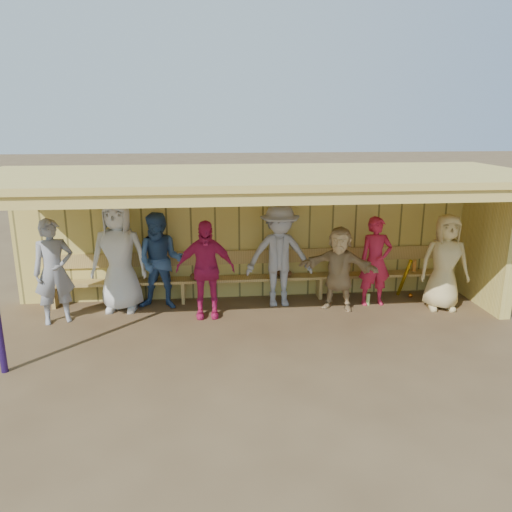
{
  "coord_description": "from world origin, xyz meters",
  "views": [
    {
      "loc": [
        -0.84,
        -7.81,
        3.29
      ],
      "look_at": [
        0.0,
        0.35,
        1.05
      ],
      "focal_mm": 35.0,
      "sensor_mm": 36.0,
      "label": 1
    }
  ],
  "objects_px": {
    "bench": "(252,272)",
    "player_b": "(119,256)",
    "player_a": "(54,272)",
    "player_d": "(205,269)",
    "player_c": "(160,261)",
    "player_h": "(445,262)",
    "player_f": "(339,268)",
    "player_e": "(279,256)",
    "player_g": "(375,261)"
  },
  "relations": [
    {
      "from": "player_e",
      "to": "player_g",
      "type": "bearing_deg",
      "value": -4.96
    },
    {
      "from": "player_c",
      "to": "player_e",
      "type": "distance_m",
      "value": 2.13
    },
    {
      "from": "player_f",
      "to": "player_g",
      "type": "xyz_separation_m",
      "value": [
        0.72,
        0.16,
        0.06
      ]
    },
    {
      "from": "player_a",
      "to": "player_c",
      "type": "xyz_separation_m",
      "value": [
        1.69,
        0.48,
        -0.01
      ]
    },
    {
      "from": "player_e",
      "to": "player_f",
      "type": "xyz_separation_m",
      "value": [
        1.02,
        -0.31,
        -0.18
      ]
    },
    {
      "from": "player_a",
      "to": "player_h",
      "type": "bearing_deg",
      "value": -21.69
    },
    {
      "from": "player_a",
      "to": "player_d",
      "type": "distance_m",
      "value": 2.48
    },
    {
      "from": "player_c",
      "to": "player_a",
      "type": "bearing_deg",
      "value": -154.86
    },
    {
      "from": "player_e",
      "to": "player_a",
      "type": "bearing_deg",
      "value": -173.69
    },
    {
      "from": "player_c",
      "to": "player_b",
      "type": "bearing_deg",
      "value": -170.69
    },
    {
      "from": "player_c",
      "to": "player_h",
      "type": "distance_m",
      "value": 5.04
    },
    {
      "from": "player_f",
      "to": "bench",
      "type": "xyz_separation_m",
      "value": [
        -1.49,
        0.67,
        -0.22
      ]
    },
    {
      "from": "player_f",
      "to": "player_g",
      "type": "bearing_deg",
      "value": 35.97
    },
    {
      "from": "player_e",
      "to": "bench",
      "type": "distance_m",
      "value": 0.72
    },
    {
      "from": "player_f",
      "to": "player_h",
      "type": "bearing_deg",
      "value": 18.15
    },
    {
      "from": "player_e",
      "to": "player_f",
      "type": "height_order",
      "value": "player_e"
    },
    {
      "from": "player_g",
      "to": "bench",
      "type": "xyz_separation_m",
      "value": [
        -2.2,
        0.51,
        -0.29
      ]
    },
    {
      "from": "player_a",
      "to": "player_d",
      "type": "bearing_deg",
      "value": -21.28
    },
    {
      "from": "player_b",
      "to": "player_e",
      "type": "xyz_separation_m",
      "value": [
        2.83,
        -0.06,
        -0.06
      ]
    },
    {
      "from": "player_a",
      "to": "player_h",
      "type": "height_order",
      "value": "player_a"
    },
    {
      "from": "player_d",
      "to": "player_g",
      "type": "distance_m",
      "value": 3.08
    },
    {
      "from": "player_h",
      "to": "bench",
      "type": "bearing_deg",
      "value": 174.67
    },
    {
      "from": "player_a",
      "to": "player_c",
      "type": "bearing_deg",
      "value": -5.31
    },
    {
      "from": "player_g",
      "to": "player_h",
      "type": "xyz_separation_m",
      "value": [
        1.14,
        -0.34,
        0.05
      ]
    },
    {
      "from": "player_a",
      "to": "player_e",
      "type": "relative_size",
      "value": 0.94
    },
    {
      "from": "player_f",
      "to": "player_e",
      "type": "bearing_deg",
      "value": -173.03
    },
    {
      "from": "player_f",
      "to": "bench",
      "type": "height_order",
      "value": "player_f"
    },
    {
      "from": "player_h",
      "to": "player_e",
      "type": "bearing_deg",
      "value": 179.3
    },
    {
      "from": "player_b",
      "to": "player_a",
      "type": "bearing_deg",
      "value": -148.83
    },
    {
      "from": "player_h",
      "to": "player_a",
      "type": "bearing_deg",
      "value": -171.67
    },
    {
      "from": "player_d",
      "to": "bench",
      "type": "relative_size",
      "value": 0.22
    },
    {
      "from": "player_g",
      "to": "player_h",
      "type": "distance_m",
      "value": 1.19
    },
    {
      "from": "bench",
      "to": "player_b",
      "type": "bearing_deg",
      "value": -172.65
    },
    {
      "from": "player_h",
      "to": "player_g",
      "type": "bearing_deg",
      "value": 172.51
    },
    {
      "from": "player_e",
      "to": "player_h",
      "type": "bearing_deg",
      "value": -9.6
    },
    {
      "from": "bench",
      "to": "player_g",
      "type": "bearing_deg",
      "value": -13.08
    },
    {
      "from": "player_g",
      "to": "player_c",
      "type": "bearing_deg",
      "value": 176.35
    },
    {
      "from": "player_e",
      "to": "player_f",
      "type": "bearing_deg",
      "value": -16.72
    },
    {
      "from": "player_b",
      "to": "player_f",
      "type": "height_order",
      "value": "player_b"
    },
    {
      "from": "player_a",
      "to": "player_d",
      "type": "relative_size",
      "value": 1.04
    },
    {
      "from": "player_g",
      "to": "bench",
      "type": "distance_m",
      "value": 2.28
    },
    {
      "from": "player_b",
      "to": "player_g",
      "type": "relative_size",
      "value": 1.22
    },
    {
      "from": "player_h",
      "to": "player_f",
      "type": "bearing_deg",
      "value": -176.65
    },
    {
      "from": "player_e",
      "to": "player_d",
      "type": "bearing_deg",
      "value": -162.19
    },
    {
      "from": "player_d",
      "to": "bench",
      "type": "distance_m",
      "value": 1.22
    },
    {
      "from": "player_b",
      "to": "player_e",
      "type": "bearing_deg",
      "value": 4.01
    },
    {
      "from": "player_f",
      "to": "player_g",
      "type": "relative_size",
      "value": 0.92
    },
    {
      "from": "player_b",
      "to": "player_f",
      "type": "xyz_separation_m",
      "value": [
        3.85,
        -0.36,
        -0.24
      ]
    },
    {
      "from": "player_b",
      "to": "player_c",
      "type": "distance_m",
      "value": 0.72
    },
    {
      "from": "player_b",
      "to": "player_g",
      "type": "bearing_deg",
      "value": 2.56
    }
  ]
}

